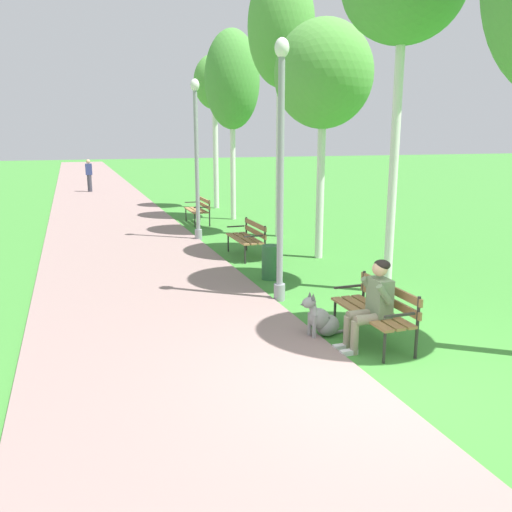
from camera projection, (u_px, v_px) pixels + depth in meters
ground_plane at (385, 380)px, 6.41m from camera, size 120.00×120.00×0.00m
paved_path at (96, 190)px, 27.82m from camera, size 4.06×60.00×0.04m
park_bench_near at (377, 307)px, 7.50m from camera, size 0.55×1.50×0.85m
park_bench_mid at (248, 236)px, 12.76m from camera, size 0.55×1.50×0.85m
park_bench_far at (199, 208)px, 17.49m from camera, size 0.55×1.50×0.85m
person_seated_on_near_bench at (373, 301)px, 7.21m from camera, size 0.74×0.49×1.25m
dog_grey at (322, 320)px, 7.72m from camera, size 0.83×0.34×0.71m
lamp_post_near at (281, 171)px, 8.99m from camera, size 0.24×0.24×4.40m
lamp_post_mid at (197, 159)px, 14.38m from camera, size 0.24×0.24×4.30m
birch_tree_third at (323, 75)px, 11.83m from camera, size 2.19×2.30×5.37m
birch_tree_fourth at (281, 30)px, 14.19m from camera, size 1.80×1.80×7.25m
birch_tree_fifth at (232, 81)px, 17.48m from camera, size 1.82×1.84×6.22m
birch_tree_sixth at (215, 85)px, 20.22m from camera, size 1.59×1.44×5.83m
litter_bin at (271, 262)px, 10.81m from camera, size 0.36×0.36×0.70m
pedestrian_distant at (89, 176)px, 26.75m from camera, size 0.32×0.22×1.65m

